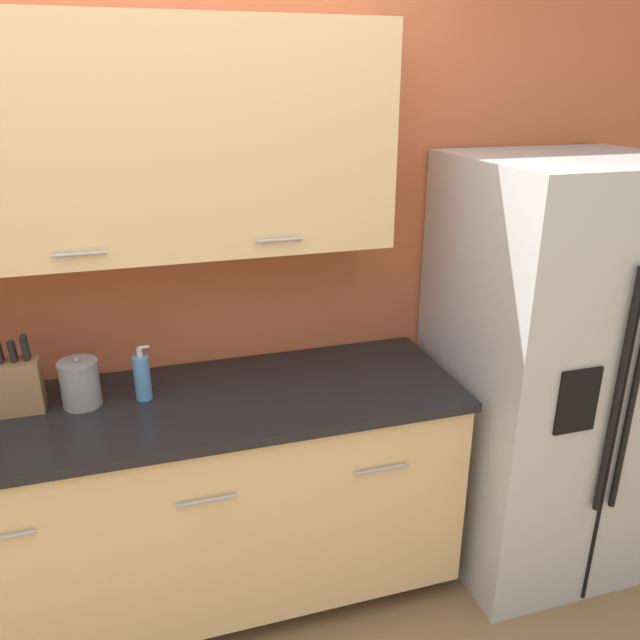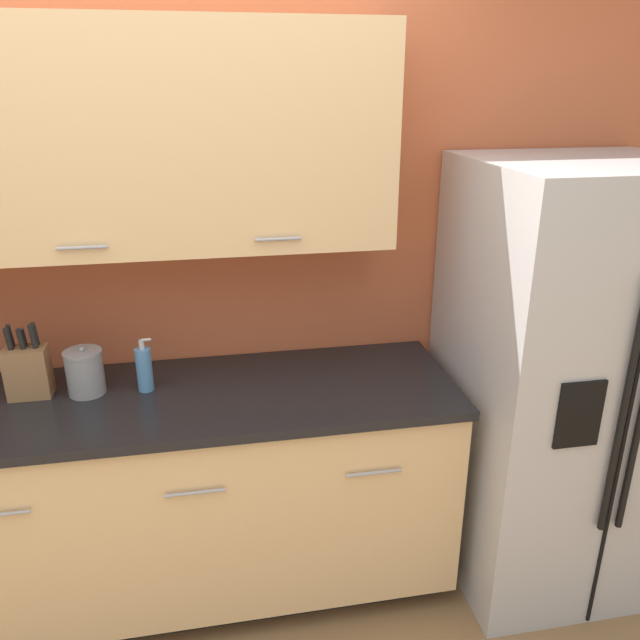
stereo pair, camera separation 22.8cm
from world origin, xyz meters
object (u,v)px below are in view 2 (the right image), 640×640
object	(u,v)px
knife_block	(28,370)
steel_canister	(85,372)
refrigerator	(562,380)
soap_dispenser	(144,369)

from	to	relation	value
knife_block	steel_canister	distance (m)	0.20
knife_block	steel_canister	bearing A→B (deg)	-4.01
steel_canister	knife_block	bearing A→B (deg)	175.99
refrigerator	steel_canister	size ratio (longest dim) A/B	9.37
refrigerator	soap_dispenser	bearing A→B (deg)	175.22
soap_dispenser	steel_canister	size ratio (longest dim) A/B	1.12
knife_block	soap_dispenser	world-z (taller)	knife_block
knife_block	soap_dispenser	size ratio (longest dim) A/B	1.38
soap_dispenser	steel_canister	xyz separation A→B (m)	(-0.21, 0.01, -0.00)
refrigerator	soap_dispenser	world-z (taller)	refrigerator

